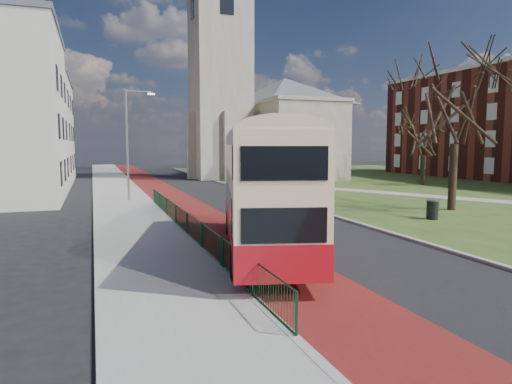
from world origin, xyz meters
name	(u,v)px	position (x,y,z in m)	size (l,w,h in m)	color
ground	(279,250)	(0.00, 0.00, 0.00)	(160.00, 160.00, 0.00)	black
road_carriageway	(203,195)	(1.50, 20.00, 0.01)	(9.00, 120.00, 0.01)	black
bus_lane	(170,197)	(-1.20, 20.00, 0.01)	(3.40, 120.00, 0.01)	#591414
pavement_west	(120,198)	(-5.00, 20.00, 0.06)	(4.00, 120.00, 0.12)	gray
kerb_west	(147,197)	(-3.00, 20.00, 0.07)	(0.25, 120.00, 0.13)	#999993
kerb_east	(248,191)	(6.10, 22.00, 0.07)	(0.25, 80.00, 0.13)	#999993
grass_green	(428,184)	(26.00, 22.00, 0.02)	(40.00, 80.00, 0.04)	#2E4B1A
footpath	(473,200)	(20.00, 10.00, 0.06)	(2.20, 36.00, 0.03)	#9E998C
pedestrian_railing	(187,224)	(-2.95, 4.00, 0.55)	(0.07, 24.00, 1.12)	#0D3D22
gothic_church	(255,72)	(12.56, 38.00, 13.13)	(16.38, 18.00, 40.00)	gray
street_block_far	(21,130)	(-14.00, 38.00, 5.76)	(10.30, 16.30, 11.50)	beige
streetlamp	(129,139)	(-4.35, 18.00, 4.59)	(2.13, 0.18, 8.00)	gray
bus	(263,183)	(-0.80, -0.26, 2.73)	(5.55, 11.76, 4.79)	#AD1019
winter_tree_near	(457,90)	(14.55, 6.38, 7.53)	(8.41, 8.41, 10.81)	#2F1F17
winter_tree_far	(424,132)	(24.98, 21.72, 5.43)	(5.87, 5.87, 7.80)	#2C2416
litter_bin	(432,209)	(10.81, 3.80, 0.59)	(0.86, 0.86, 1.10)	black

